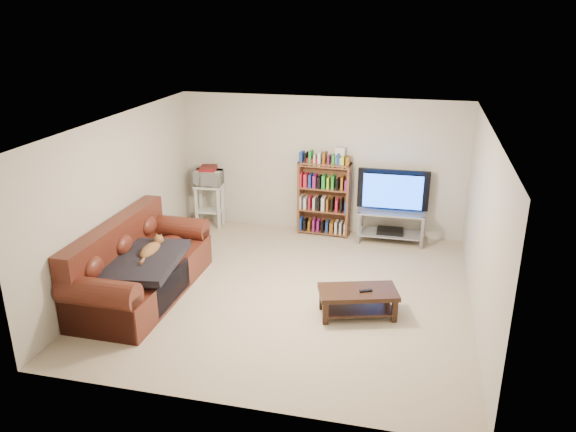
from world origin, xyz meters
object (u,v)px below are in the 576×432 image
(sofa, at_px, (137,270))
(coffee_table, at_px, (358,298))
(bookshelf, at_px, (324,198))
(tv_stand, at_px, (391,221))

(sofa, xyz_separation_m, coffee_table, (3.07, 0.10, -0.10))
(sofa, distance_m, bookshelf, 3.55)
(sofa, height_order, tv_stand, sofa)
(coffee_table, bearing_deg, sofa, 165.32)
(coffee_table, relative_size, bookshelf, 0.85)
(sofa, distance_m, coffee_table, 3.07)
(coffee_table, xyz_separation_m, tv_stand, (0.26, 2.62, 0.12))
(sofa, distance_m, tv_stand, 4.30)
(tv_stand, bearing_deg, sofa, -141.22)
(coffee_table, distance_m, tv_stand, 2.64)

